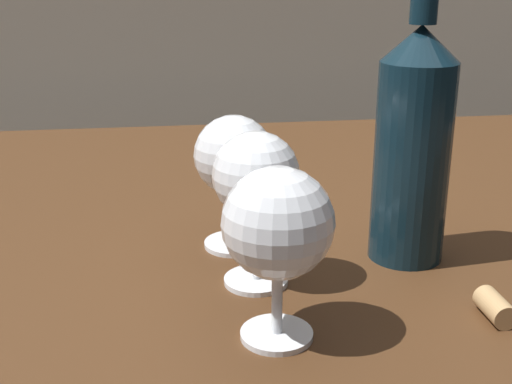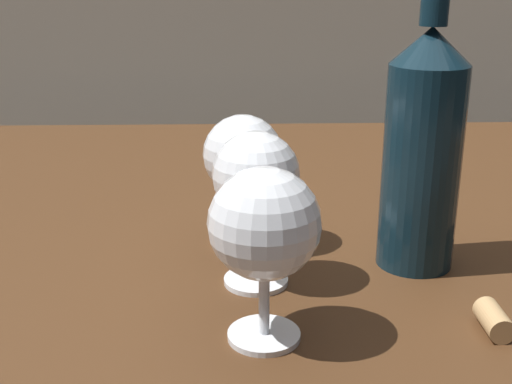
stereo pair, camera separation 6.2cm
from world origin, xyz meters
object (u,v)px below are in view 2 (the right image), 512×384
Objects in this scene: wine_glass_white at (264,227)px; wine_glass_rose at (256,179)px; wine_bottle at (423,146)px; cork at (494,320)px; wine_glass_merlot at (243,158)px.

wine_glass_white is 0.10m from wine_glass_rose.
cork is at bearing -76.32° from wine_bottle.
cork is (0.20, -0.10, -0.09)m from wine_glass_rose.
wine_glass_white is 0.21m from cork.
wine_glass_merlot is (-0.01, 0.19, -0.00)m from wine_glass_white.
wine_glass_rose reaches higher than wine_glass_merlot.
wine_glass_rose is 0.48× the size of wine_bottle.
cork is (0.21, -0.19, -0.09)m from wine_glass_merlot.
wine_bottle is at bearing 103.68° from cork.
wine_glass_white is at bearing -178.77° from cork.
cork is at bearing -41.87° from wine_glass_merlot.
wine_glass_white is 0.21m from wine_bottle.
wine_bottle reaches higher than wine_glass_rose.
wine_bottle is at bearing 41.24° from wine_glass_white.
cork is (0.03, -0.14, -0.11)m from wine_bottle.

